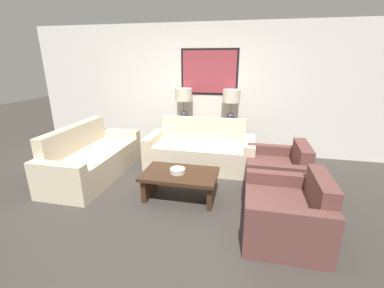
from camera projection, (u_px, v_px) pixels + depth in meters
name	position (u px, v px, depth m)	size (l,w,h in m)	color
ground_plane	(182.00, 204.00, 3.64)	(20.00, 20.00, 0.00)	#3D3833
back_wall	(209.00, 90.00, 5.42)	(7.88, 0.12, 2.65)	silver
console_table	(206.00, 137.00, 5.47)	(1.42, 0.39, 0.72)	brown
table_lamp_left	(184.00, 98.00, 5.30)	(0.35, 0.35, 0.66)	#333338
table_lamp_right	(231.00, 99.00, 5.11)	(0.35, 0.35, 0.66)	#333338
couch_by_back_wall	(200.00, 151.00, 4.84)	(1.98, 0.86, 0.88)	beige
couch_by_side	(92.00, 159.00, 4.46)	(0.86, 1.98, 0.88)	beige
coffee_table	(180.00, 180.00, 3.71)	(1.07, 0.66, 0.41)	#3D2616
decorative_bowl	(178.00, 171.00, 3.65)	(0.22, 0.22, 0.07)	beige
armchair_near_back_wall	(277.00, 174.00, 3.94)	(0.88, 0.99, 0.77)	brown
armchair_near_camera	(287.00, 214.00, 2.92)	(0.88, 0.99, 0.77)	brown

